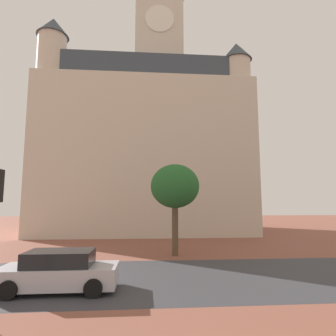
# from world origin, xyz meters

# --- Properties ---
(ground_plane) EXTENTS (120.00, 120.00, 0.00)m
(ground_plane) POSITION_xyz_m (0.00, 10.00, 0.00)
(ground_plane) COLOR brown
(street_asphalt_strip) EXTENTS (120.00, 7.29, 0.00)m
(street_asphalt_strip) POSITION_xyz_m (0.00, 9.56, 0.00)
(street_asphalt_strip) COLOR #38383D
(street_asphalt_strip) RESTS_ON ground_plane
(landmark_building) EXTENTS (22.38, 15.36, 33.18)m
(landmark_building) POSITION_xyz_m (-0.64, 30.51, 10.10)
(landmark_building) COLOR beige
(landmark_building) RESTS_ON ground_plane
(car_silver) EXTENTS (4.26, 1.97, 1.45)m
(car_silver) POSITION_xyz_m (-4.02, 7.95, 0.70)
(car_silver) COLOR #B2B2BC
(car_silver) RESTS_ON ground_plane
(tree_curb_far) EXTENTS (3.08, 3.08, 5.68)m
(tree_curb_far) POSITION_xyz_m (1.02, 14.65, 4.24)
(tree_curb_far) COLOR brown
(tree_curb_far) RESTS_ON ground_plane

